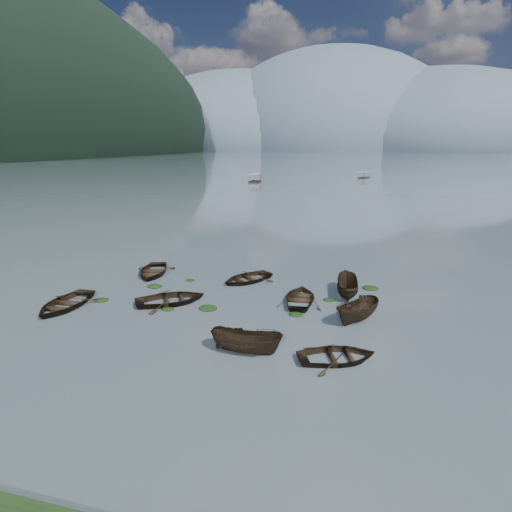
% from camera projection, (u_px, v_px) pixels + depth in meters
% --- Properties ---
extents(ground_plane, '(2400.00, 2400.00, 0.00)m').
position_uv_depth(ground_plane, '(203.00, 345.00, 22.50)').
color(ground_plane, '#4B595E').
extents(haze_mtn_a, '(520.00, 520.00, 280.00)m').
position_uv_depth(haze_mtn_a, '(243.00, 150.00, 924.58)').
color(haze_mtn_a, '#475666').
rests_on(haze_mtn_a, ground).
extents(haze_mtn_b, '(520.00, 520.00, 340.00)m').
position_uv_depth(haze_mtn_b, '(330.00, 150.00, 876.51)').
color(haze_mtn_b, '#475666').
rests_on(haze_mtn_b, ground).
extents(haze_mtn_c, '(520.00, 520.00, 260.00)m').
position_uv_depth(haze_mtn_c, '(428.00, 151.00, 828.44)').
color(haze_mtn_c, '#475666').
rests_on(haze_mtn_c, ground).
extents(rowboat_0, '(3.52, 4.92, 1.02)m').
position_uv_depth(rowboat_0, '(65.00, 307.00, 27.76)').
color(rowboat_0, black).
rests_on(rowboat_0, ground).
extents(rowboat_1, '(6.01, 5.63, 1.01)m').
position_uv_depth(rowboat_1, '(171.00, 303.00, 28.53)').
color(rowboat_1, black).
rests_on(rowboat_1, ground).
extents(rowboat_2, '(4.09, 1.61, 1.57)m').
position_uv_depth(rowboat_2, '(246.00, 352.00, 21.74)').
color(rowboat_2, black).
rests_on(rowboat_2, ground).
extents(rowboat_3, '(3.48, 4.67, 0.93)m').
position_uv_depth(rowboat_3, '(300.00, 301.00, 28.87)').
color(rowboat_3, black).
rests_on(rowboat_3, ground).
extents(rowboat_4, '(5.00, 4.34, 0.87)m').
position_uv_depth(rowboat_4, '(337.00, 360.00, 20.94)').
color(rowboat_4, black).
rests_on(rowboat_4, ground).
extents(rowboat_5, '(3.48, 4.23, 1.57)m').
position_uv_depth(rowboat_5, '(357.00, 320.00, 25.69)').
color(rowboat_5, black).
rests_on(rowboat_5, ground).
extents(rowboat_6, '(4.63, 5.59, 1.00)m').
position_uv_depth(rowboat_6, '(153.00, 274.00, 34.88)').
color(rowboat_6, black).
rests_on(rowboat_6, ground).
extents(rowboat_7, '(5.35, 5.60, 0.94)m').
position_uv_depth(rowboat_7, '(247.00, 281.00, 33.11)').
color(rowboat_7, black).
rests_on(rowboat_7, ground).
extents(rowboat_8, '(1.87, 4.23, 1.59)m').
position_uv_depth(rowboat_8, '(346.00, 295.00, 30.04)').
color(rowboat_8, black).
rests_on(rowboat_8, ground).
extents(weed_clump_0, '(1.02, 0.83, 0.22)m').
position_uv_depth(weed_clump_0, '(102.00, 301.00, 28.95)').
color(weed_clump_0, black).
rests_on(weed_clump_0, ground).
extents(weed_clump_1, '(0.90, 0.72, 0.20)m').
position_uv_depth(weed_clump_1, '(168.00, 310.00, 27.37)').
color(weed_clump_1, black).
rests_on(weed_clump_1, ground).
extents(weed_clump_2, '(1.29, 1.03, 0.28)m').
position_uv_depth(weed_clump_2, '(208.00, 309.00, 27.47)').
color(weed_clump_2, black).
rests_on(weed_clump_2, ground).
extents(weed_clump_3, '(0.88, 0.74, 0.19)m').
position_uv_depth(weed_clump_3, '(329.00, 300.00, 28.99)').
color(weed_clump_3, black).
rests_on(weed_clump_3, ground).
extents(weed_clump_4, '(0.99, 0.79, 0.21)m').
position_uv_depth(weed_clump_4, '(296.00, 315.00, 26.51)').
color(weed_clump_4, black).
rests_on(weed_clump_4, ground).
extents(weed_clump_5, '(1.19, 0.96, 0.25)m').
position_uv_depth(weed_clump_5, '(154.00, 287.00, 31.76)').
color(weed_clump_5, black).
rests_on(weed_clump_5, ground).
extents(weed_clump_6, '(0.82, 0.68, 0.17)m').
position_uv_depth(weed_clump_6, '(190.00, 281.00, 33.23)').
color(weed_clump_6, black).
rests_on(weed_clump_6, ground).
extents(weed_clump_7, '(1.26, 1.01, 0.28)m').
position_uv_depth(weed_clump_7, '(371.00, 289.00, 31.32)').
color(weed_clump_7, black).
rests_on(weed_clump_7, ground).
extents(pontoon_left, '(2.90, 6.61, 2.51)m').
position_uv_depth(pontoon_left, '(255.00, 182.00, 120.90)').
color(pontoon_left, black).
rests_on(pontoon_left, ground).
extents(pontoon_centre, '(4.19, 5.66, 2.00)m').
position_uv_depth(pontoon_centre, '(364.00, 178.00, 136.68)').
color(pontoon_centre, black).
rests_on(pontoon_centre, ground).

